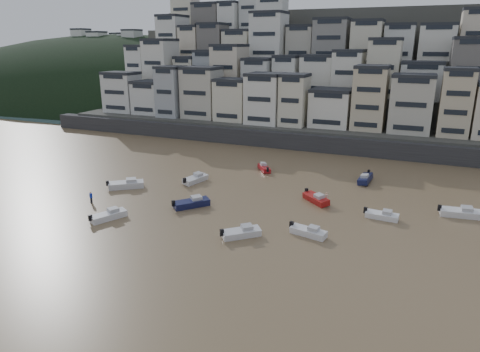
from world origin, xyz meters
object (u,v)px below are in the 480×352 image
at_px(boat_j, 108,214).
at_px(person_blue, 91,197).
at_px(person_pink, 326,198).
at_px(boat_f, 195,178).
at_px(boat_k, 126,183).
at_px(boat_g, 460,212).
at_px(boat_h, 264,167).
at_px(boat_d, 382,215).
at_px(boat_i, 365,178).
at_px(boat_e, 316,198).
at_px(boat_b, 308,231).
at_px(boat_c, 191,202).
at_px(boat_a, 241,232).

relative_size(boat_j, person_blue, 2.96).
bearing_deg(person_pink, boat_f, 176.56).
height_order(boat_j, boat_k, boat_k).
bearing_deg(boat_g, person_pink, -179.84).
relative_size(boat_g, boat_h, 1.16).
bearing_deg(boat_f, boat_d, -83.95).
bearing_deg(boat_h, boat_i, -124.32).
distance_m(boat_e, boat_j, 28.92).
bearing_deg(boat_f, boat_k, 142.34).
bearing_deg(boat_b, boat_f, 162.73).
bearing_deg(boat_f, boat_b, -106.04).
relative_size(boat_g, person_pink, 3.12).
bearing_deg(boat_d, boat_b, -126.38).
height_order(boat_g, boat_h, boat_g).
height_order(boat_d, boat_k, boat_k).
bearing_deg(person_pink, boat_j, -146.05).
xyz_separation_m(boat_i, person_pink, (-3.78, -12.61, 0.12)).
distance_m(boat_d, boat_h, 26.49).
height_order(boat_h, person_pink, person_pink).
bearing_deg(boat_i, boat_h, -84.92).
distance_m(boat_e, person_pink, 1.53).
bearing_deg(boat_d, boat_j, -152.16).
distance_m(boat_i, person_pink, 13.16).
bearing_deg(boat_d, boat_e, 168.78).
bearing_deg(boat_h, boat_e, -169.96).
bearing_deg(boat_c, boat_j, 176.52).
xyz_separation_m(boat_b, boat_d, (7.60, 8.78, -0.04)).
bearing_deg(person_blue, boat_a, -4.44).
distance_m(boat_a, boat_h, 28.12).
distance_m(boat_c, boat_d, 25.84).
distance_m(boat_h, person_blue, 30.65).
relative_size(boat_a, boat_g, 0.94).
bearing_deg(person_pink, boat_b, -88.46).
height_order(person_blue, person_pink, same).
relative_size(boat_c, boat_i, 1.01).
distance_m(boat_b, person_pink, 11.43).
bearing_deg(boat_b, boat_k, -178.22).
relative_size(boat_a, boat_f, 0.96).
height_order(boat_a, boat_h, boat_a).
height_order(boat_e, boat_f, boat_f).
xyz_separation_m(boat_j, boat_k, (-5.76, 11.22, 0.11)).
bearing_deg(boat_c, boat_a, -81.17).
xyz_separation_m(boat_b, boat_i, (3.47, 24.03, 0.09)).
height_order(boat_d, person_pink, person_pink).
distance_m(boat_j, boat_k, 12.61).
xyz_separation_m(boat_d, boat_k, (-38.69, -2.97, 0.19)).
height_order(boat_e, person_pink, person_pink).
bearing_deg(boat_c, boat_i, -4.38).
distance_m(boat_i, boat_k, 39.07).
xyz_separation_m(boat_a, person_pink, (6.92, 14.95, 0.17)).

